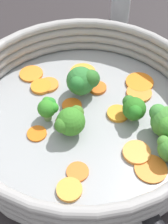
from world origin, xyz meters
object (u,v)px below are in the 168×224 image
Objects in this scene: carrot_slice_2 at (139,82)px; carrot_slice_8 at (69,190)px; carrot_slice_0 at (83,72)px; broccoli_floret_2 at (83,81)px; carrot_slice_3 at (137,152)px; broccoli_floret_3 at (48,107)px; mushroom_piece_0 at (64,120)px; skillet at (84,122)px; carrot_slice_13 at (37,134)px; carrot_slice_5 at (118,113)px; carrot_slice_10 at (49,85)px; carrot_slice_4 at (41,87)px; carrot_slice_9 at (72,106)px; broccoli_floret_5 at (70,121)px; carrot_slice_12 at (139,93)px; carrot_slice_7 at (98,88)px; carrot_slice_11 at (31,74)px; carrot_slice_6 at (78,172)px; salt_shaker at (121,2)px; broccoli_floret_4 at (166,122)px; broccoli_floret_1 at (134,108)px; carrot_slice_1 at (151,169)px.

carrot_slice_8 is (-0.16, -0.16, 0.00)m from carrot_slice_2.
broccoli_floret_2 is (-0.01, -0.05, 0.03)m from carrot_slice_0.
carrot_slice_3 is at bearing -81.18° from carrot_slice_0.
mushroom_piece_0 is (0.02, -0.02, -0.02)m from broccoli_floret_3.
skillet is at bearing -104.21° from carrot_slice_0.
carrot_slice_0 is 0.15m from carrot_slice_13.
carrot_slice_5 is 0.13m from carrot_slice_10.
carrot_slice_0 is 1.31× the size of carrot_slice_4.
broccoli_floret_5 is (-0.01, -0.05, 0.02)m from carrot_slice_9.
broccoli_floret_2 is (-0.10, 0.00, 0.03)m from carrot_slice_2.
carrot_slice_12 is 0.10m from broccoli_floret_2.
broccoli_floret_2 is 1.43× the size of broccoli_floret_3.
carrot_slice_7 is 0.07m from carrot_slice_12.
carrot_slice_4 is 0.20m from carrot_slice_8.
carrot_slice_11 is at bearing 117.29° from skillet.
carrot_slice_5 is at bearing 43.78° from carrot_slice_6.
carrot_slice_8 is at bearing -99.55° from mushroom_piece_0.
mushroom_piece_0 is (0.00, 0.09, 0.00)m from carrot_slice_6.
skillet is 0.31m from salt_shaker.
carrot_slice_7 is 0.10m from broccoli_floret_5.
skillet is 6.41× the size of broccoli_floret_4.
carrot_slice_5 is 0.03m from broccoli_floret_1.
carrot_slice_4 is at bearing 120.43° from carrot_slice_1.
carrot_slice_11 is at bearing 104.38° from broccoli_floret_5.
carrot_slice_6 and carrot_slice_13 have the same top height.
broccoli_floret_3 is at bearing -129.52° from salt_shaker.
broccoli_floret_2 is 0.98× the size of broccoli_floret_4.
skillet is 11.25× the size of carrot_slice_9.
carrot_slice_1 and carrot_slice_13 have the same top height.
carrot_slice_4 is at bearing 168.12° from carrot_slice_2.
carrot_slice_8 reaches higher than skillet.
skillet is 8.91× the size of carrot_slice_3.
salt_shaker is (0.19, 0.27, 0.02)m from mushroom_piece_0.
carrot_slice_12 is at bearing -20.53° from carrot_slice_4.
skillet is 0.14m from carrot_slice_11.
carrot_slice_0 and carrot_slice_2 have the same top height.
broccoli_floret_5 is at bearing -83.24° from carrot_slice_10.
carrot_slice_0 is 0.14m from broccoli_floret_5.
broccoli_floret_2 reaches higher than broccoli_floret_1.
carrot_slice_1 is at bearing -72.18° from carrot_slice_3.
skillet is at bearing 119.57° from carrot_slice_1.
mushroom_piece_0 is at bearing -125.01° from salt_shaker.
carrot_slice_13 is at bearing -178.00° from carrot_slice_5.
carrot_slice_5 and carrot_slice_9 have the same top height.
carrot_slice_4 is 0.82× the size of carrot_slice_12.
broccoli_floret_4 reaches higher than carrot_slice_9.
carrot_slice_2 is 1.19× the size of carrot_slice_3.
carrot_slice_6 is at bearing 53.67° from carrot_slice_8.
broccoli_floret_3 is 0.69× the size of broccoli_floret_4.
broccoli_floret_4 is at bearing -45.73° from carrot_slice_10.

